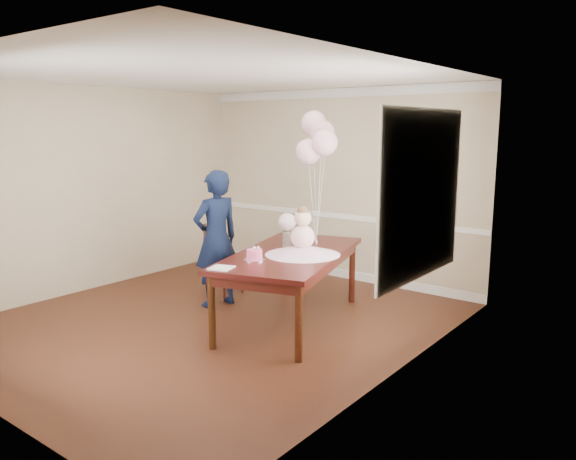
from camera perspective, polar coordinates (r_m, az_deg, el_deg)
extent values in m
cube|color=#33160C|center=(6.48, -7.60, -9.16)|extent=(4.50, 5.00, 0.00)
cube|color=white|center=(6.13, -8.22, 15.37)|extent=(4.50, 5.00, 0.02)
cube|color=#BDAA8A|center=(8.10, 4.83, 4.62)|extent=(4.50, 0.02, 2.70)
cube|color=#BDAA8A|center=(7.91, -19.44, 3.94)|extent=(0.02, 5.00, 2.70)
cube|color=#BDAA8A|center=(4.84, 11.17, 0.60)|extent=(0.02, 5.00, 2.70)
cube|color=white|center=(8.15, 4.75, 1.47)|extent=(4.50, 0.02, 0.07)
cube|color=silver|center=(8.06, 4.94, 13.71)|extent=(4.50, 0.02, 0.12)
cube|color=white|center=(8.32, 4.66, -4.26)|extent=(4.50, 0.02, 0.12)
cube|color=white|center=(5.27, 13.48, 3.50)|extent=(0.02, 1.66, 1.56)
cube|color=white|center=(5.27, 13.30, 3.51)|extent=(0.01, 1.50, 1.40)
cube|color=black|center=(6.17, 0.24, -2.52)|extent=(1.65, 2.37, 0.05)
cube|color=black|center=(6.19, 0.24, -3.25)|extent=(1.51, 2.23, 0.11)
cylinder|color=black|center=(5.59, -7.75, -8.27)|extent=(0.09, 0.09, 0.75)
cylinder|color=black|center=(5.24, 1.07, -9.47)|extent=(0.09, 0.09, 0.75)
cylinder|color=black|center=(7.32, -0.35, -3.71)|extent=(0.09, 0.09, 0.75)
cylinder|color=black|center=(7.05, 6.53, -4.32)|extent=(0.09, 0.09, 0.75)
cone|color=#E4A8C3|center=(6.05, 1.50, -2.00)|extent=(1.02, 1.02, 0.11)
sphere|color=#FFA1D5|center=(6.02, 1.50, -0.71)|extent=(0.26, 0.26, 0.26)
sphere|color=beige|center=(5.98, 1.51, 1.21)|extent=(0.18, 0.18, 0.18)
sphere|color=brown|center=(5.97, 1.51, 1.82)|extent=(0.13, 0.13, 0.13)
cylinder|color=silver|center=(5.81, -3.42, -3.04)|extent=(0.29, 0.29, 0.01)
cylinder|color=#FF5088|center=(5.79, -3.43, -2.48)|extent=(0.20, 0.20, 0.11)
sphere|color=white|center=(5.78, -3.44, -1.81)|extent=(0.03, 0.03, 0.03)
sphere|color=silver|center=(5.78, -3.06, -1.79)|extent=(0.03, 0.03, 0.03)
cylinder|color=white|center=(6.49, -0.09, -0.85)|extent=(0.13, 0.13, 0.17)
sphere|color=beige|center=(6.46, -0.09, 0.83)|extent=(0.20, 0.20, 0.20)
cube|color=white|center=(5.50, -6.80, -3.85)|extent=(0.27, 0.27, 0.01)
cylinder|color=silver|center=(6.67, 2.89, -1.22)|extent=(0.05, 0.05, 0.02)
sphere|color=#FFB4CF|center=(6.57, 2.08, 7.96)|extent=(0.30, 0.30, 0.30)
sphere|color=#FFB4CD|center=(6.45, 3.76, 8.85)|extent=(0.30, 0.30, 0.30)
sphere|color=#DA9BA6|center=(6.63, 3.46, 9.82)|extent=(0.30, 0.30, 0.30)
sphere|color=#DD9CB5|center=(6.68, 2.64, 10.76)|extent=(0.30, 0.30, 0.30)
cylinder|color=white|center=(6.61, 2.48, 2.64)|extent=(0.10, 0.03, 0.90)
cylinder|color=white|center=(6.55, 3.31, 3.03)|extent=(0.12, 0.03, 1.00)
cylinder|color=white|center=(6.63, 3.17, 3.59)|extent=(0.01, 0.10, 1.11)
cylinder|color=silver|center=(6.65, 2.76, 4.08)|extent=(0.12, 0.08, 1.22)
cube|color=#3C2010|center=(7.43, -6.49, -3.29)|extent=(0.43, 0.43, 0.05)
cylinder|color=#36140E|center=(7.49, -8.23, -4.90)|extent=(0.04, 0.04, 0.39)
cylinder|color=#36140E|center=(7.26, -6.54, -5.36)|extent=(0.04, 0.04, 0.39)
cylinder|color=#3A2210|center=(7.70, -6.38, -4.43)|extent=(0.04, 0.04, 0.39)
cylinder|color=#35190E|center=(7.47, -4.68, -4.87)|extent=(0.04, 0.04, 0.39)
cylinder|color=#3D2110|center=(7.40, -8.42, -1.30)|extent=(0.04, 0.04, 0.51)
cylinder|color=#33100E|center=(7.61, -6.54, -0.93)|extent=(0.04, 0.04, 0.51)
cube|color=#3E2411|center=(7.52, -7.45, -1.92)|extent=(0.05, 0.37, 0.05)
cube|color=#33100E|center=(7.50, -7.47, -0.84)|extent=(0.05, 0.37, 0.05)
cube|color=#341B0E|center=(7.47, -7.50, 0.26)|extent=(0.05, 0.37, 0.05)
imported|color=black|center=(6.83, -7.31, -0.89)|extent=(0.53, 0.68, 1.66)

